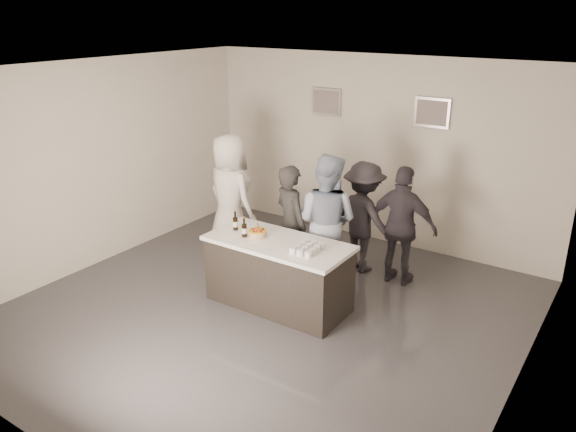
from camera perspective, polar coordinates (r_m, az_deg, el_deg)
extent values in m
plane|color=#3D3D42|center=(7.29, -2.22, -9.65)|extent=(6.00, 6.00, 0.00)
plane|color=white|center=(6.34, -2.60, 14.51)|extent=(6.00, 6.00, 0.00)
cube|color=beige|center=(9.16, 8.81, 6.59)|extent=(6.00, 0.04, 3.00)
cube|color=beige|center=(4.79, -24.28, -8.22)|extent=(6.00, 0.04, 3.00)
cube|color=beige|center=(8.71, -18.61, 5.05)|extent=(0.04, 6.00, 3.00)
cube|color=beige|center=(5.57, 23.48, -4.12)|extent=(0.04, 6.00, 3.00)
cube|color=#B2B2B7|center=(9.41, 3.92, 11.50)|extent=(0.54, 0.04, 0.44)
cube|color=#B2B2B7|center=(8.66, 14.43, 10.14)|extent=(0.54, 0.04, 0.44)
cube|color=white|center=(7.23, -0.98, -5.85)|extent=(1.86, 0.86, 0.90)
cylinder|color=gold|center=(7.17, -3.11, -1.84)|extent=(0.23, 0.23, 0.08)
cylinder|color=black|center=(7.38, -5.37, -0.47)|extent=(0.07, 0.07, 0.26)
cylinder|color=black|center=(7.15, -4.48, -1.15)|extent=(0.07, 0.07, 0.26)
cube|color=gold|center=(6.76, 1.98, -3.26)|extent=(0.30, 0.40, 0.08)
cube|color=pink|center=(7.01, -4.19, -2.71)|extent=(0.24, 0.08, 0.01)
imported|color=#252525|center=(7.77, 0.29, -0.80)|extent=(0.73, 0.62, 1.68)
imported|color=#92A3C0|center=(7.62, 3.89, -0.50)|extent=(0.95, 0.76, 1.87)
imported|color=white|center=(8.59, -5.90, 2.00)|extent=(1.06, 0.83, 1.91)
imported|color=#332F38|center=(7.83, 11.51, -1.02)|extent=(1.00, 0.43, 1.69)
imported|color=#27242B|center=(8.15, 7.65, -0.12)|extent=(1.17, 0.85, 1.64)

